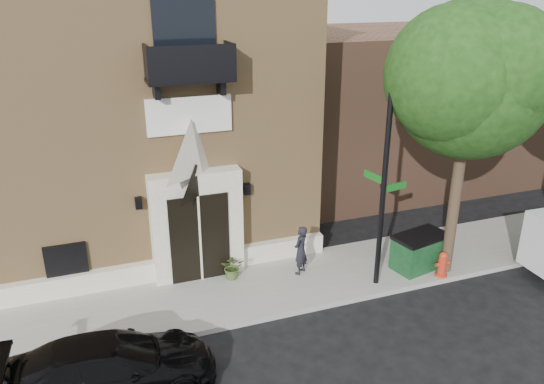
{
  "coord_description": "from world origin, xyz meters",
  "views": [
    {
      "loc": [
        -3.7,
        -10.89,
        8.18
      ],
      "look_at": [
        1.01,
        2.0,
        2.77
      ],
      "focal_mm": 35.0,
      "sensor_mm": 36.0,
      "label": 1
    }
  ],
  "objects_px": {
    "black_sedan": "(111,367)",
    "fire_hydrant": "(442,264)",
    "dumpster": "(419,251)",
    "pedestrian_near": "(301,250)",
    "street_sign": "(383,192)"
  },
  "relations": [
    {
      "from": "black_sedan",
      "to": "fire_hydrant",
      "type": "height_order",
      "value": "black_sedan"
    },
    {
      "from": "dumpster",
      "to": "pedestrian_near",
      "type": "height_order",
      "value": "pedestrian_near"
    },
    {
      "from": "dumpster",
      "to": "street_sign",
      "type": "bearing_deg",
      "value": 179.47
    },
    {
      "from": "fire_hydrant",
      "to": "dumpster",
      "type": "bearing_deg",
      "value": 115.49
    },
    {
      "from": "fire_hydrant",
      "to": "dumpster",
      "type": "xyz_separation_m",
      "value": [
        -0.33,
        0.69,
        0.16
      ]
    },
    {
      "from": "fire_hydrant",
      "to": "pedestrian_near",
      "type": "bearing_deg",
      "value": 157.43
    },
    {
      "from": "black_sedan",
      "to": "dumpster",
      "type": "bearing_deg",
      "value": -73.76
    },
    {
      "from": "pedestrian_near",
      "to": "dumpster",
      "type": "bearing_deg",
      "value": 127.72
    },
    {
      "from": "dumpster",
      "to": "pedestrian_near",
      "type": "distance_m",
      "value": 3.62
    },
    {
      "from": "black_sedan",
      "to": "dumpster",
      "type": "relative_size",
      "value": 2.46
    },
    {
      "from": "fire_hydrant",
      "to": "black_sedan",
      "type": "bearing_deg",
      "value": -171.41
    },
    {
      "from": "fire_hydrant",
      "to": "pedestrian_near",
      "type": "relative_size",
      "value": 0.52
    },
    {
      "from": "black_sedan",
      "to": "street_sign",
      "type": "relative_size",
      "value": 0.8
    },
    {
      "from": "street_sign",
      "to": "fire_hydrant",
      "type": "bearing_deg",
      "value": -20.64
    },
    {
      "from": "fire_hydrant",
      "to": "pedestrian_near",
      "type": "distance_m",
      "value": 4.16
    }
  ]
}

